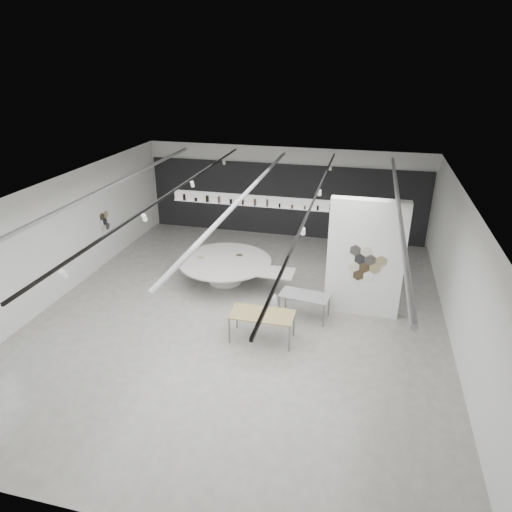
% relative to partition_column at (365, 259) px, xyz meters
% --- Properties ---
extents(room, '(12.02, 14.02, 3.82)m').
position_rel_partition_column_xyz_m(room, '(-3.59, -1.00, 0.27)').
color(room, '#9C9B93').
rests_on(room, ground).
extents(back_wall_display, '(11.80, 0.27, 3.10)m').
position_rel_partition_column_xyz_m(back_wall_display, '(-3.58, 5.94, -0.26)').
color(back_wall_display, black).
rests_on(back_wall_display, ground).
extents(partition_column, '(2.20, 0.38, 3.60)m').
position_rel_partition_column_xyz_m(partition_column, '(0.00, 0.00, 0.00)').
color(partition_column, white).
rests_on(partition_column, ground).
extents(display_island, '(4.08, 3.22, 0.81)m').
position_rel_partition_column_xyz_m(display_island, '(-4.56, 0.98, -1.27)').
color(display_island, white).
rests_on(display_island, ground).
extents(sample_table_wood, '(1.75, 0.88, 0.81)m').
position_rel_partition_column_xyz_m(sample_table_wood, '(-2.58, -2.13, -1.04)').
color(sample_table_wood, tan).
rests_on(sample_table_wood, ground).
extents(sample_table_stone, '(1.54, 0.93, 0.75)m').
position_rel_partition_column_xyz_m(sample_table_stone, '(-1.63, -0.68, -1.12)').
color(sample_table_stone, gray).
rests_on(sample_table_stone, ground).
extents(kitchen_counter, '(1.48, 0.61, 1.16)m').
position_rel_partition_column_xyz_m(kitchen_counter, '(-0.08, 5.52, -1.38)').
color(kitchen_counter, white).
rests_on(kitchen_counter, ground).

